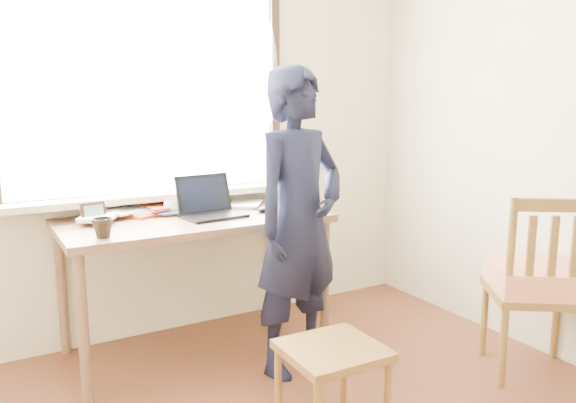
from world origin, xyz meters
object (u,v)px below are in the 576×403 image
mug_white (173,207)px  mug_dark (103,228)px  work_chair (332,361)px  person (299,223)px  laptop (210,207)px  side_chair (536,281)px  desk (194,231)px

mug_white → mug_dark: size_ratio=1.05×
work_chair → person: size_ratio=0.26×
laptop → person: (0.32, -0.50, -0.04)m
work_chair → side_chair: 1.32m
laptop → side_chair: laptop is taller
desk → side_chair: side_chair is taller
laptop → desk: bearing=161.7°
mug_dark → work_chair: bearing=-50.2°
mug_white → work_chair: size_ratio=0.26×
work_chair → person: 0.85m
desk → mug_dark: size_ratio=14.56×
laptop → mug_dark: bearing=-161.3°
laptop → person: person is taller
side_chair → laptop: bearing=138.9°
desk → mug_white: (-0.08, 0.13, 0.13)m
mug_dark → work_chair: mug_dark is taller
work_chair → side_chair: (1.30, -0.07, 0.18)m
desk → laptop: laptop is taller
desk → mug_white: bearing=121.7°
desk → mug_dark: 0.65m
mug_white → mug_dark: 0.63m
laptop → mug_white: (-0.17, 0.16, -0.01)m
person → mug_dark: bearing=150.2°
person → mug_white: bearing=112.3°
work_chair → person: (0.22, 0.66, 0.48)m
desk → side_chair: (1.49, -1.26, -0.20)m
laptop → mug_white: bearing=136.5°
side_chair → desk: bearing=139.9°
side_chair → person: size_ratio=0.61×
side_chair → person: bearing=146.1°
laptop → person: bearing=-57.0°
desk → side_chair: 1.96m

